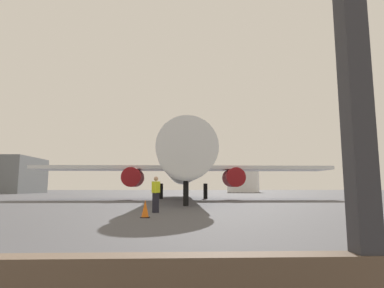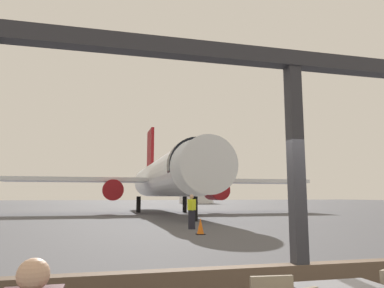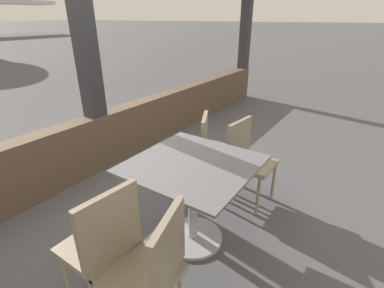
{
  "view_description": "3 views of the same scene",
  "coord_description": "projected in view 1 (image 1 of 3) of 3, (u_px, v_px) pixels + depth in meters",
  "views": [
    {
      "loc": [
        2.79,
        -2.62,
        1.21
      ],
      "look_at": [
        3.61,
        18.34,
        4.03
      ],
      "focal_mm": 30.3,
      "sensor_mm": 36.0,
      "label": 1
    },
    {
      "loc": [
        -2.81,
        -4.91,
        1.66
      ],
      "look_at": [
        1.87,
        14.16,
        4.47
      ],
      "focal_mm": 34.02,
      "sensor_mm": 36.0,
      "label": 2
    },
    {
      "loc": [
        -2.07,
        -2.84,
        1.81
      ],
      "look_at": [
        0.1,
        -1.37,
        0.62
      ],
      "focal_mm": 26.28,
      "sensor_mm": 36.0,
      "label": 3
    }
  ],
  "objects": [
    {
      "name": "traffic_cone",
      "position": [
        145.0,
        209.0,
        13.07
      ],
      "size": [
        0.36,
        0.36,
        0.71
      ],
      "color": "orange",
      "rests_on": "ground"
    },
    {
      "name": "ground_crew_worker",
      "position": [
        156.0,
        194.0,
        15.72
      ],
      "size": [
        0.4,
        0.57,
        1.74
      ],
      "color": "black",
      "rests_on": "ground"
    },
    {
      "name": "fuel_storage_tank",
      "position": [
        243.0,
        180.0,
        81.3
      ],
      "size": [
        8.0,
        8.0,
        6.07
      ],
      "primitive_type": "cylinder",
      "color": "white",
      "rests_on": "ground"
    },
    {
      "name": "ground_plane",
      "position": [
        158.0,
        197.0,
        41.94
      ],
      "size": [
        220.0,
        220.0,
        0.0
      ],
      "primitive_type": "plane",
      "color": "#4C4C51"
    },
    {
      "name": "airplane",
      "position": [
        184.0,
        165.0,
        32.62
      ],
      "size": [
        30.48,
        29.65,
        10.38
      ],
      "color": "silver",
      "rests_on": "ground"
    }
  ]
}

